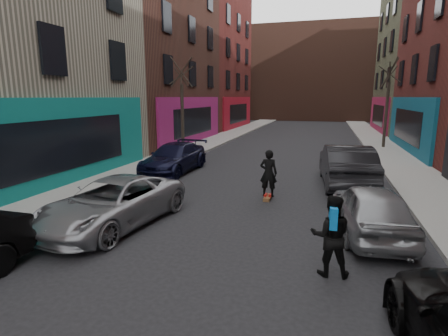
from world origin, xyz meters
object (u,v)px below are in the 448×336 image
Objects in this scene: parked_right_far at (371,209)px; skateboard at (268,197)px; tree_right_far at (388,97)px; parked_left_far at (113,203)px; parked_right_end at (346,165)px; tree_left_far at (182,99)px; parked_left_end at (174,158)px; skateboarder at (269,173)px; pedestrian at (331,235)px.

parked_right_far is 3.95m from skateboard.
parked_left_far is at bearing -117.51° from tree_right_far.
tree_left_far is at bearing -35.30° from parked_right_end.
tree_left_far is at bearing -53.95° from parked_right_far.
tree_right_far is 12.19m from parked_right_end.
parked_left_far is at bearing 4.79° from parked_right_far.
parked_left_end is 5.83× the size of skateboard.
parked_right_far is (6.78, 1.33, 0.02)m from parked_left_far.
parked_left_end is 0.93× the size of parked_right_end.
parked_right_far is 5.22m from parked_right_end.
parked_left_end reaches higher than parked_left_far.
skateboarder is at bearing -51.01° from tree_left_far.
parked_left_end is 10.84m from pedestrian.
parked_left_end is (-10.72, -11.04, -2.85)m from tree_right_far.
parked_right_far is at bearing 89.19° from parked_right_end.
parked_right_end reaches higher than parked_left_end.
tree_right_far is 20.55m from parked_left_far.
tree_left_far reaches higher than skateboard.
pedestrian is at bearing -56.51° from tree_left_far.
parked_right_end is 3.05× the size of skateboarder.
parked_left_end is at bearing 146.94° from skateboard.
tree_right_far is at bearing -111.90° from skateboarder.
tree_left_far is at bearing 110.26° from parked_left_end.
parked_left_end reaches higher than parked_right_far.
skateboard is at bearing -44.65° from parked_right_far.
parked_left_end is at bearing -41.33° from parked_right_far.
skateboarder is at bearing -44.65° from parked_right_far.
skateboard is at bearing 41.16° from parked_right_end.
parked_left_end reaches higher than skateboard.
tree_right_far is (12.40, 6.00, 0.15)m from tree_left_far.
skateboarder is (6.72, -8.30, -2.45)m from tree_left_far.
parked_left_far reaches higher than skateboard.
tree_left_far is at bearing 128.77° from skateboard.
parked_right_end is (6.40, 6.54, 0.18)m from parked_left_far.
skateboard is (5.04, -3.25, -0.63)m from parked_left_end.
parked_left_end is 6.03m from skateboard.
parked_left_far is at bearing 45.04° from skateboarder.
skateboard is 0.88m from skateboarder.
tree_left_far reaches higher than parked_right_far.
parked_left_end is at bearing 108.13° from parked_left_far.
parked_right_far is at bearing -47.62° from tree_left_far.
tree_left_far reaches higher than skateboarder.
tree_right_far is 15.77m from skateboard.
tree_left_far is 3.93× the size of skateboarder.
parked_left_far is 5.29m from skateboarder.
pedestrian is at bearing 112.25° from skateboarder.
skateboard is (-5.68, -14.30, -3.48)m from tree_right_far.
skateboard is at bearing 52.71° from parked_left_far.
parked_right_end reaches higher than parked_left_far.
parked_left_end is (-1.32, 7.00, 0.03)m from parked_left_far.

